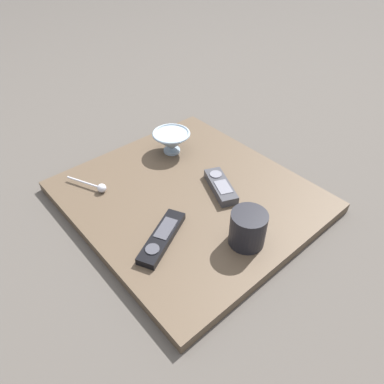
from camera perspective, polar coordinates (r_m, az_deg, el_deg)
ground_plane at (r=1.04m, az=-0.51°, el=-1.37°), size 6.00×6.00×0.00m
table at (r=1.03m, az=-0.51°, el=-0.75°), size 0.62×0.67×0.03m
cereal_bowl at (r=1.17m, az=-3.33°, el=8.26°), size 0.12×0.12×0.07m
coffee_mug at (r=0.86m, az=9.02°, el=-5.87°), size 0.09×0.09×0.09m
teaspoon at (r=1.05m, az=-14.94°, el=0.79°), size 0.07×0.13×0.03m
tv_remote_near at (r=1.02m, az=4.65°, el=0.96°), size 0.11×0.16×0.03m
tv_remote_far at (r=0.88m, az=-4.89°, el=-7.33°), size 0.19×0.13×0.02m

